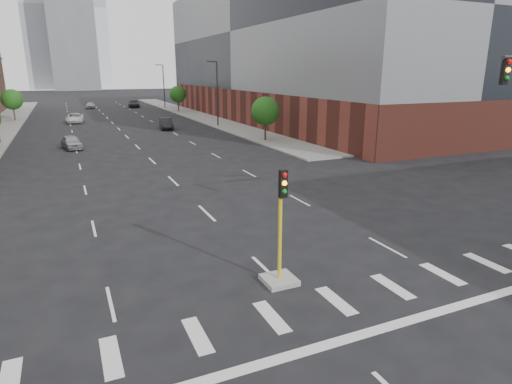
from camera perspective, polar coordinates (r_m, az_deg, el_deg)
sidewalk_left_far at (r=78.82m, az=-30.22°, el=8.13°), size 5.00×92.00×0.15m
sidewalk_right_far at (r=81.35m, az=-8.52°, el=10.25°), size 5.00×92.00×0.15m
building_right_main at (r=73.64m, az=5.81°, el=18.29°), size 24.00×70.00×22.00m
tower_left at (r=225.67m, az=-26.02°, el=21.26°), size 22.00×22.00×70.00m
tower_right at (r=266.51m, az=-21.84°, el=21.71°), size 20.00×20.00×80.00m
tower_mid at (r=204.62m, az=-23.34°, el=18.59°), size 18.00×18.00×44.00m
median_traffic_signal at (r=16.10m, az=3.21°, el=-8.92°), size 1.20×1.20×4.40m
streetlight_right_a at (r=62.42m, az=-5.28°, el=13.26°), size 1.60×0.22×9.07m
streetlight_right_b at (r=96.19m, az=-12.26°, el=13.85°), size 1.60×0.22×9.07m
tree_left_far at (r=79.46m, az=-29.76°, el=10.66°), size 3.20×3.20×4.85m
tree_right_near at (r=48.85m, az=1.26°, el=10.74°), size 3.20×3.20×4.85m
tree_right_far at (r=86.64m, az=-10.37°, el=12.70°), size 3.20×3.20×4.85m
car_near_left at (r=48.10m, az=-23.40°, el=6.12°), size 2.28×4.25×1.38m
car_mid_right at (r=61.01m, az=-11.91°, el=8.92°), size 2.18×4.73×1.50m
car_far_left at (r=72.90m, az=-22.99°, el=9.07°), size 2.90×5.37×1.43m
car_deep_right at (r=100.26m, az=-15.96°, el=11.28°), size 3.29×6.13×1.69m
car_distant at (r=100.15m, az=-21.23°, el=10.73°), size 2.19×4.15×1.34m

